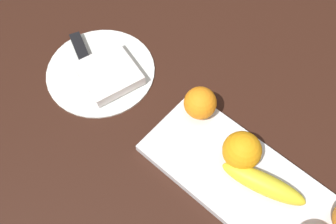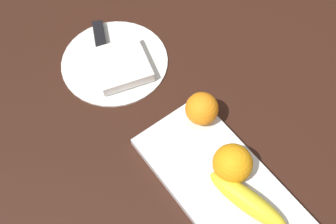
{
  "view_description": "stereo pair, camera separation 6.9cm",
  "coord_description": "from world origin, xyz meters",
  "px_view_note": "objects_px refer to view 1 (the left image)",
  "views": [
    {
      "loc": [
        0.07,
        -0.27,
        0.65
      ],
      "look_at": [
        -0.16,
        -0.01,
        0.05
      ],
      "focal_mm": 39.23,
      "sensor_mm": 36.0,
      "label": 1
    },
    {
      "loc": [
        0.12,
        -0.22,
        0.65
      ],
      "look_at": [
        -0.16,
        -0.01,
        0.05
      ],
      "focal_mm": 39.23,
      "sensor_mm": 36.0,
      "label": 2
    }
  ],
  "objects_px": {
    "banana": "(262,185)",
    "dinner_plate": "(101,70)",
    "fruit_tray": "(249,185)",
    "orange_near_apple": "(200,103)",
    "orange_center": "(242,151)",
    "folded_napkin": "(109,73)",
    "knife": "(83,54)"
  },
  "relations": [
    {
      "from": "banana",
      "to": "dinner_plate",
      "type": "height_order",
      "value": "banana"
    },
    {
      "from": "fruit_tray",
      "to": "orange_near_apple",
      "type": "height_order",
      "value": "orange_near_apple"
    },
    {
      "from": "dinner_plate",
      "to": "fruit_tray",
      "type": "bearing_deg",
      "value": 0.0
    },
    {
      "from": "banana",
      "to": "orange_center",
      "type": "distance_m",
      "value": 0.07
    },
    {
      "from": "orange_near_apple",
      "to": "orange_center",
      "type": "xyz_separation_m",
      "value": [
        0.12,
        -0.03,
        0.0
      ]
    },
    {
      "from": "orange_near_apple",
      "to": "dinner_plate",
      "type": "bearing_deg",
      "value": -166.51
    },
    {
      "from": "folded_napkin",
      "to": "dinner_plate",
      "type": "bearing_deg",
      "value": 180.0
    },
    {
      "from": "fruit_tray",
      "to": "dinner_plate",
      "type": "distance_m",
      "value": 0.39
    },
    {
      "from": "folded_napkin",
      "to": "knife",
      "type": "relative_size",
      "value": 0.66
    },
    {
      "from": "banana",
      "to": "knife",
      "type": "height_order",
      "value": "banana"
    },
    {
      "from": "folded_napkin",
      "to": "banana",
      "type": "bearing_deg",
      "value": 0.48
    },
    {
      "from": "dinner_plate",
      "to": "folded_napkin",
      "type": "bearing_deg",
      "value": 0.0
    },
    {
      "from": "dinner_plate",
      "to": "knife",
      "type": "relative_size",
      "value": 1.36
    },
    {
      "from": "fruit_tray",
      "to": "banana",
      "type": "height_order",
      "value": "banana"
    },
    {
      "from": "orange_near_apple",
      "to": "dinner_plate",
      "type": "distance_m",
      "value": 0.24
    },
    {
      "from": "orange_near_apple",
      "to": "dinner_plate",
      "type": "height_order",
      "value": "orange_near_apple"
    },
    {
      "from": "knife",
      "to": "fruit_tray",
      "type": "bearing_deg",
      "value": 24.42
    },
    {
      "from": "orange_center",
      "to": "knife",
      "type": "relative_size",
      "value": 0.41
    },
    {
      "from": "banana",
      "to": "orange_near_apple",
      "type": "height_order",
      "value": "orange_near_apple"
    },
    {
      "from": "orange_center",
      "to": "orange_near_apple",
      "type": "bearing_deg",
      "value": 166.03
    },
    {
      "from": "banana",
      "to": "orange_near_apple",
      "type": "xyz_separation_m",
      "value": [
        -0.18,
        0.05,
        0.01
      ]
    },
    {
      "from": "orange_near_apple",
      "to": "banana",
      "type": "bearing_deg",
      "value": -16.06
    },
    {
      "from": "orange_near_apple",
      "to": "knife",
      "type": "distance_m",
      "value": 0.29
    },
    {
      "from": "orange_near_apple",
      "to": "dinner_plate",
      "type": "relative_size",
      "value": 0.27
    },
    {
      "from": "fruit_tray",
      "to": "knife",
      "type": "height_order",
      "value": "knife"
    },
    {
      "from": "fruit_tray",
      "to": "dinner_plate",
      "type": "bearing_deg",
      "value": 180.0
    },
    {
      "from": "folded_napkin",
      "to": "orange_center",
      "type": "bearing_deg",
      "value": 4.59
    },
    {
      "from": "orange_near_apple",
      "to": "folded_napkin",
      "type": "bearing_deg",
      "value": -164.62
    },
    {
      "from": "banana",
      "to": "knife",
      "type": "distance_m",
      "value": 0.47
    },
    {
      "from": "dinner_plate",
      "to": "orange_near_apple",
      "type": "bearing_deg",
      "value": 13.49
    },
    {
      "from": "banana",
      "to": "folded_napkin",
      "type": "relative_size",
      "value": 1.33
    },
    {
      "from": "fruit_tray",
      "to": "folded_napkin",
      "type": "height_order",
      "value": "folded_napkin"
    }
  ]
}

